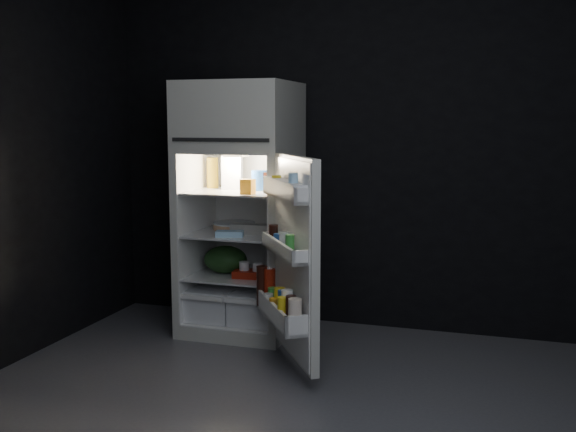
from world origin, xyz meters
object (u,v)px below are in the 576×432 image
(fridge_door, at_px, (291,262))
(yogurt_tray, at_px, (252,274))
(egg_carton, at_px, (251,229))
(refrigerator, at_px, (242,200))
(milk_jug, at_px, (232,172))

(fridge_door, height_order, yogurt_tray, fridge_door)
(fridge_door, distance_m, egg_carton, 0.78)
(refrigerator, bearing_deg, egg_carton, -39.75)
(milk_jug, distance_m, egg_carton, 0.45)
(fridge_door, height_order, milk_jug, fridge_door)
(refrigerator, xyz_separation_m, fridge_door, (0.58, -0.69, -0.28))
(refrigerator, distance_m, milk_jug, 0.22)
(fridge_door, distance_m, yogurt_tray, 0.75)
(egg_carton, xyz_separation_m, yogurt_tray, (0.03, -0.06, -0.31))
(milk_jug, xyz_separation_m, egg_carton, (0.19, -0.13, -0.38))
(refrigerator, bearing_deg, milk_jug, 150.99)
(milk_jug, height_order, yogurt_tray, milk_jug)
(fridge_door, bearing_deg, egg_carton, 128.59)
(egg_carton, distance_m, yogurt_tray, 0.32)
(refrigerator, height_order, egg_carton, refrigerator)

